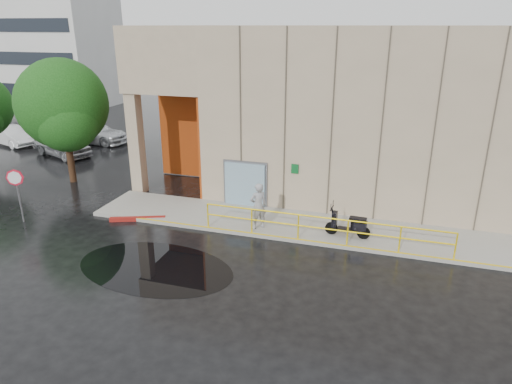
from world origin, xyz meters
TOP-DOWN VIEW (x-y plane):
  - ground at (0.00, 0.00)m, footprint 120.00×120.00m
  - sidewalk at (4.00, 4.50)m, footprint 20.00×3.00m
  - building at (5.10, 10.98)m, footprint 20.00×10.17m
  - guardrail at (4.25, 3.15)m, footprint 9.56×0.06m
  - distant_building at (-28.00, 27.98)m, footprint 12.00×8.08m
  - person at (1.52, 3.64)m, footprint 0.84×0.81m
  - scooter at (5.15, 3.89)m, footprint 1.79×0.67m
  - stop_sign at (-8.47, 1.52)m, footprint 0.67×0.33m
  - red_curb at (-3.81, 3.10)m, footprint 2.30×1.03m
  - puddle at (-1.07, -0.33)m, footprint 6.07×4.01m
  - car_a at (-13.95, 10.97)m, footprint 4.85×3.22m
  - car_b at (-19.29, 12.24)m, footprint 4.28×2.56m
  - car_c at (-14.18, 14.52)m, footprint 5.16×2.13m
  - tree_near at (-9.81, 6.62)m, footprint 4.62×4.62m

SIDE VIEW (x-z plane):
  - ground at x=0.00m, z-range 0.00..0.00m
  - puddle at x=-1.07m, z-range 0.00..0.01m
  - sidewalk at x=4.00m, z-range 0.00..0.15m
  - red_curb at x=-3.81m, z-range 0.00..0.18m
  - car_b at x=-19.29m, z-range 0.00..1.33m
  - guardrail at x=4.25m, z-range 0.16..1.19m
  - car_c at x=-14.18m, z-range 0.00..1.49m
  - car_a at x=-13.95m, z-range 0.00..1.53m
  - scooter at x=5.15m, z-range 0.25..1.62m
  - person at x=1.52m, z-range 0.15..2.09m
  - stop_sign at x=-8.47m, z-range 0.56..2.95m
  - tree_near at x=-9.81m, z-range 0.77..7.29m
  - building at x=5.10m, z-range 0.21..8.21m
  - distant_building at x=-28.00m, z-range 0.00..15.00m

